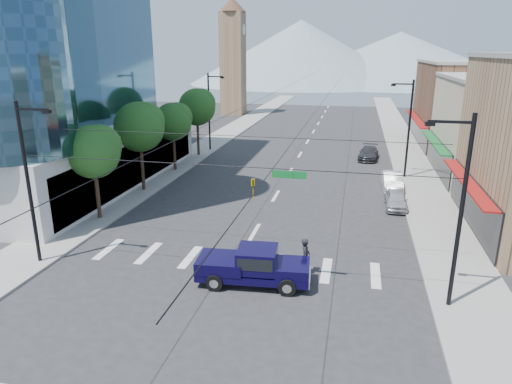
% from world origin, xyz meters
% --- Properties ---
extents(ground, '(160.00, 160.00, 0.00)m').
position_xyz_m(ground, '(0.00, 0.00, 0.00)').
color(ground, '#28282B').
rests_on(ground, ground).
extents(sidewalk_left, '(4.00, 120.00, 0.15)m').
position_xyz_m(sidewalk_left, '(-12.00, 40.00, 0.07)').
color(sidewalk_left, gray).
rests_on(sidewalk_left, ground).
extents(sidewalk_right, '(4.00, 120.00, 0.15)m').
position_xyz_m(sidewalk_right, '(12.00, 40.00, 0.07)').
color(sidewalk_right, gray).
rests_on(sidewalk_right, ground).
extents(shop_far, '(12.00, 18.00, 10.00)m').
position_xyz_m(shop_far, '(20.00, 40.00, 5.00)').
color(shop_far, brown).
rests_on(shop_far, ground).
extents(clock_tower, '(4.80, 4.80, 20.40)m').
position_xyz_m(clock_tower, '(-16.50, 62.00, 10.64)').
color(clock_tower, '#8C6B4C').
rests_on(clock_tower, ground).
extents(mountain_left, '(80.00, 80.00, 22.00)m').
position_xyz_m(mountain_left, '(-15.00, 150.00, 11.00)').
color(mountain_left, gray).
rests_on(mountain_left, ground).
extents(mountain_right, '(90.00, 90.00, 18.00)m').
position_xyz_m(mountain_right, '(20.00, 160.00, 9.00)').
color(mountain_right, gray).
rests_on(mountain_right, ground).
extents(tree_near, '(3.65, 3.64, 6.71)m').
position_xyz_m(tree_near, '(-11.07, 6.10, 4.99)').
color(tree_near, black).
rests_on(tree_near, ground).
extents(tree_midnear, '(4.09, 4.09, 7.52)m').
position_xyz_m(tree_midnear, '(-11.07, 13.10, 5.59)').
color(tree_midnear, black).
rests_on(tree_midnear, ground).
extents(tree_midfar, '(3.65, 3.64, 6.71)m').
position_xyz_m(tree_midfar, '(-11.07, 20.10, 4.99)').
color(tree_midfar, black).
rests_on(tree_midfar, ground).
extents(tree_far, '(4.09, 4.09, 7.52)m').
position_xyz_m(tree_far, '(-11.07, 27.10, 5.59)').
color(tree_far, black).
rests_on(tree_far, ground).
extents(signal_rig, '(21.80, 0.20, 9.00)m').
position_xyz_m(signal_rig, '(0.19, -1.00, 4.64)').
color(signal_rig, black).
rests_on(signal_rig, ground).
extents(lamp_pole_nw, '(2.00, 0.25, 9.00)m').
position_xyz_m(lamp_pole_nw, '(-10.67, 30.00, 4.94)').
color(lamp_pole_nw, black).
rests_on(lamp_pole_nw, ground).
extents(lamp_pole_ne, '(2.00, 0.25, 9.00)m').
position_xyz_m(lamp_pole_ne, '(10.67, 22.00, 4.94)').
color(lamp_pole_ne, black).
rests_on(lamp_pole_ne, ground).
extents(pickup_truck, '(5.93, 2.62, 1.96)m').
position_xyz_m(pickup_truck, '(1.42, -0.74, 1.02)').
color(pickup_truck, black).
rests_on(pickup_truck, ground).
extents(pedestrian, '(0.54, 0.77, 2.00)m').
position_xyz_m(pedestrian, '(3.90, 0.94, 1.00)').
color(pedestrian, black).
rests_on(pedestrian, ground).
extents(parked_car_near, '(1.59, 3.92, 1.33)m').
position_xyz_m(parked_car_near, '(9.40, 13.04, 0.67)').
color(parked_car_near, '#BAB9BF').
rests_on(parked_car_near, ground).
extents(parked_car_mid, '(1.70, 4.48, 1.46)m').
position_xyz_m(parked_car_mid, '(9.40, 18.07, 0.73)').
color(parked_car_mid, silver).
rests_on(parked_car_mid, ground).
extents(parked_car_far, '(2.40, 4.93, 1.38)m').
position_xyz_m(parked_car_far, '(7.60, 29.28, 0.69)').
color(parked_car_far, '#343437').
rests_on(parked_car_far, ground).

